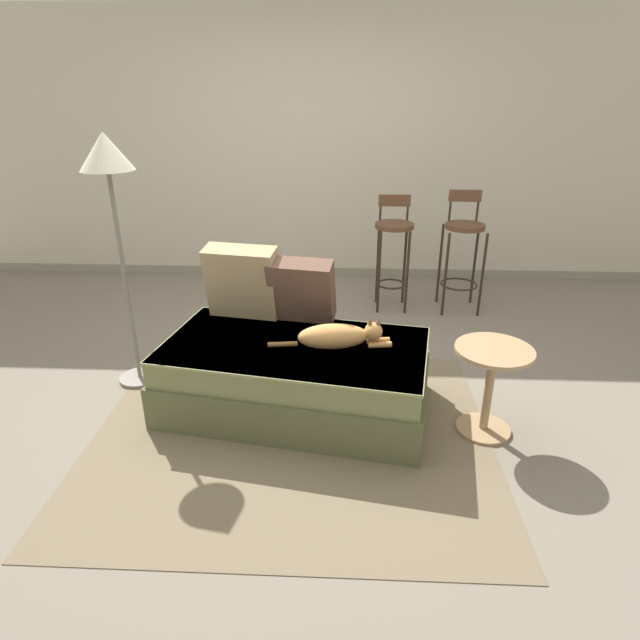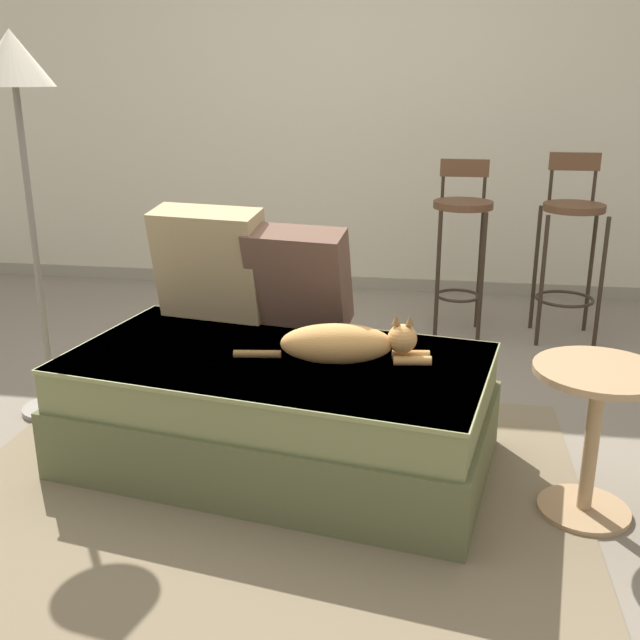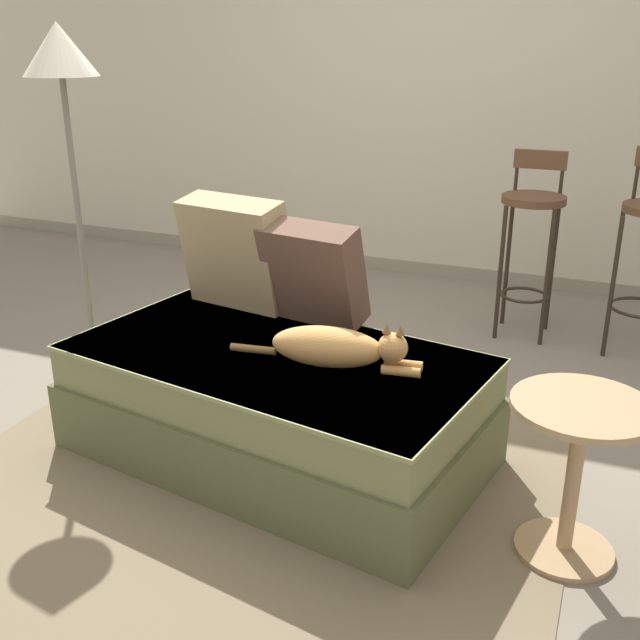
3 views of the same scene
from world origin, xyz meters
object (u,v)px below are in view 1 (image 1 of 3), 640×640
bar_stool_near_window (394,241)px  bar_stool_by_doorway (463,244)px  throw_pillow_middle (302,290)px  cat (338,336)px  floor_lamp (109,177)px  side_table (490,378)px  throw_pillow_corner (243,282)px  couch (295,376)px

bar_stool_near_window → bar_stool_by_doorway: size_ratio=0.96×
throw_pillow_middle → bar_stool_near_window: size_ratio=0.45×
cat → floor_lamp: size_ratio=0.45×
throw_pillow_middle → floor_lamp: floor_lamp is taller
bar_stool_near_window → side_table: (0.42, -1.93, -0.28)m
bar_stool_near_window → floor_lamp: 2.46m
floor_lamp → bar_stool_by_doorway: bearing=30.2°
bar_stool_by_doorway → floor_lamp: 2.95m
throw_pillow_middle → cat: size_ratio=0.61×
side_table → cat: bearing=169.0°
throw_pillow_corner → bar_stool_near_window: size_ratio=0.50×
couch → cat: bearing=-6.6°
throw_pillow_corner → throw_pillow_middle: (0.40, -0.07, -0.03)m
cat → bar_stool_by_doorway: bar_stool_by_doorway is taller
floor_lamp → couch: bearing=-14.9°
cat → bar_stool_by_doorway: (1.07, 1.76, 0.08)m
side_table → couch: bearing=170.0°
throw_pillow_middle → cat: throw_pillow_middle is taller
couch → bar_stool_near_window: (0.73, 1.73, 0.41)m
bar_stool_near_window → floor_lamp: bearing=-142.3°
floor_lamp → throw_pillow_middle: bearing=2.3°
bar_stool_near_window → bar_stool_by_doorway: bearing=-0.1°
side_table → bar_stool_near_window: bearing=102.1°
bar_stool_near_window → side_table: bar_stool_near_window is taller
cat → couch: bearing=173.4°
floor_lamp → side_table: bearing=-12.5°
couch → side_table: (1.14, -0.20, 0.13)m
throw_pillow_corner → throw_pillow_middle: 0.41m
couch → side_table: 1.17m
couch → bar_stool_by_doorway: bearing=52.3°
side_table → throw_pillow_middle: bearing=154.0°
couch → floor_lamp: floor_lamp is taller
throw_pillow_middle → bar_stool_near_window: 1.55m
throw_pillow_corner → bar_stool_near_window: bearing=50.0°
bar_stool_by_doorway → throw_pillow_middle: bearing=-133.6°
bar_stool_near_window → cat: bearing=-104.7°
couch → throw_pillow_corner: throw_pillow_corner is taller
throw_pillow_corner → couch: bearing=-47.7°
throw_pillow_middle → bar_stool_by_doorway: (1.32, 1.38, -0.06)m
cat → floor_lamp: bearing=166.6°
throw_pillow_corner → bar_stool_by_doorway: (1.72, 1.31, -0.09)m
bar_stool_by_doorway → side_table: bearing=-95.8°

